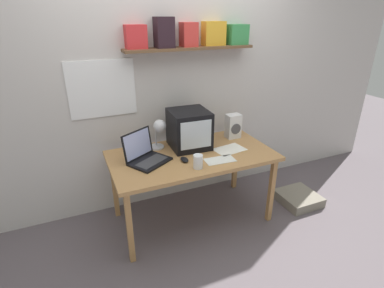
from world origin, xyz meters
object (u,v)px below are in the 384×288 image
(juice_glass, at_px, (198,162))
(crt_monitor, at_px, (189,129))
(desk_lamp, at_px, (159,130))
(floor_cushion, at_px, (298,198))
(loose_paper_near_monitor, at_px, (220,160))
(loose_paper_near_laptop, at_px, (230,149))
(laptop, at_px, (145,154))
(corner_desk, at_px, (192,160))
(space_heater, at_px, (233,126))
(computer_mouse, at_px, (184,160))

(juice_glass, bearing_deg, crt_monitor, 76.63)
(desk_lamp, height_order, floor_cushion, desk_lamp)
(juice_glass, distance_m, loose_paper_near_monitor, 0.24)
(loose_paper_near_laptop, height_order, floor_cushion, loose_paper_near_laptop)
(crt_monitor, xyz_separation_m, juice_glass, (-0.10, -0.43, -0.13))
(laptop, xyz_separation_m, floor_cushion, (1.59, -0.25, -0.72))
(corner_desk, relative_size, desk_lamp, 4.99)
(space_heater, bearing_deg, loose_paper_near_laptop, -126.90)
(laptop, bearing_deg, corner_desk, -36.02)
(computer_mouse, relative_size, loose_paper_near_laptop, 0.34)
(desk_lamp, distance_m, loose_paper_near_laptop, 0.69)
(corner_desk, height_order, desk_lamp, desk_lamp)
(juice_glass, xyz_separation_m, loose_paper_near_laptop, (0.42, 0.21, -0.05))
(loose_paper_near_laptop, xyz_separation_m, floor_cushion, (0.80, -0.16, -0.66))
(desk_lamp, xyz_separation_m, loose_paper_near_laptop, (0.60, -0.26, -0.20))
(laptop, distance_m, floor_cushion, 1.76)
(corner_desk, relative_size, computer_mouse, 13.91)
(loose_paper_near_laptop, relative_size, floor_cushion, 0.79)
(corner_desk, height_order, loose_paper_near_monitor, loose_paper_near_monitor)
(crt_monitor, bearing_deg, computer_mouse, -117.55)
(floor_cushion, bearing_deg, loose_paper_near_monitor, 179.73)
(desk_lamp, bearing_deg, crt_monitor, -28.21)
(desk_lamp, height_order, loose_paper_near_laptop, desk_lamp)
(laptop, relative_size, floor_cushion, 1.08)
(corner_desk, distance_m, loose_paper_near_monitor, 0.28)
(desk_lamp, height_order, juice_glass, desk_lamp)
(laptop, xyz_separation_m, loose_paper_near_monitor, (0.60, -0.25, -0.06))
(desk_lamp, relative_size, loose_paper_near_monitor, 1.09)
(corner_desk, xyz_separation_m, loose_paper_near_monitor, (0.17, -0.21, 0.06))
(space_heater, bearing_deg, corner_desk, -161.17)
(laptop, relative_size, desk_lamp, 1.43)
(computer_mouse, bearing_deg, corner_desk, 42.24)
(loose_paper_near_laptop, bearing_deg, floor_cushion, -11.66)
(loose_paper_near_monitor, xyz_separation_m, floor_cushion, (0.98, -0.00, -0.66))
(loose_paper_near_monitor, bearing_deg, laptop, 157.61)
(crt_monitor, relative_size, computer_mouse, 3.59)
(corner_desk, relative_size, juice_glass, 12.71)
(space_heater, relative_size, loose_paper_near_laptop, 0.79)
(computer_mouse, bearing_deg, desk_lamp, 110.92)
(loose_paper_near_monitor, bearing_deg, juice_glass, -167.66)
(juice_glass, bearing_deg, corner_desk, 77.27)
(desk_lamp, distance_m, space_heater, 0.79)
(loose_paper_near_laptop, bearing_deg, loose_paper_near_monitor, -139.74)
(corner_desk, height_order, loose_paper_near_laptop, loose_paper_near_laptop)
(laptop, height_order, floor_cushion, laptop)
(laptop, xyz_separation_m, juice_glass, (0.37, -0.30, -0.01))
(laptop, height_order, desk_lamp, desk_lamp)
(floor_cushion, bearing_deg, laptop, 170.94)
(crt_monitor, height_order, juice_glass, crt_monitor)
(computer_mouse, height_order, floor_cushion, computer_mouse)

